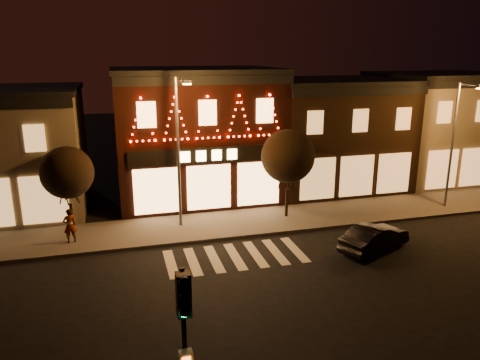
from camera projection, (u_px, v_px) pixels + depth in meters
name	position (u px, v px, depth m)	size (l,w,h in m)	color
ground	(261.00, 299.00, 17.80)	(120.00, 120.00, 0.00)	black
sidewalk_far	(252.00, 222.00, 25.72)	(44.00, 4.00, 0.15)	#47423D
building_pulp	(196.00, 134.00, 29.67)	(10.20, 8.34, 8.30)	black
building_right_a	(330.00, 133.00, 32.20)	(9.20, 8.28, 7.50)	#342012
building_right_b	(440.00, 126.00, 34.45)	(9.20, 8.28, 7.80)	#716750
traffic_signal_near	(184.00, 325.00, 10.31)	(0.32, 0.46, 4.51)	black
streetlamp_mid	(179.00, 142.00, 23.63)	(0.69, 1.81, 7.89)	#59595E
streetlamp_right	(456.00, 136.00, 26.83)	(0.48, 1.70, 7.43)	#59595E
tree_left	(67.00, 173.00, 23.44)	(2.69, 2.69, 4.50)	black
tree_right	(288.00, 156.00, 25.50)	(2.99, 2.99, 5.00)	black
dark_sedan	(375.00, 238.00, 22.00)	(1.38, 3.95, 1.30)	black
pedestrian	(70.00, 226.00, 22.54)	(0.63, 0.42, 1.74)	gray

